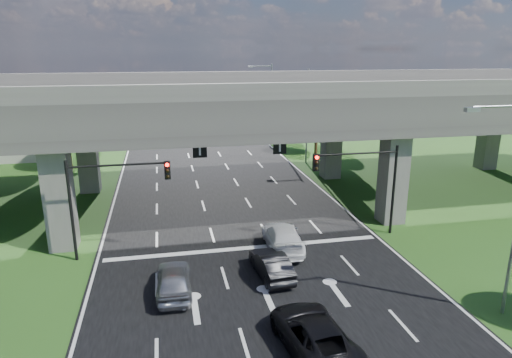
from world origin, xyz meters
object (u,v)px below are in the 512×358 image
object	(u,v)px
streetlight_beyond	(269,95)
car_dark	(271,265)
signal_left	(109,190)
signal_right	(364,175)
car_silver	(174,280)
car_trailing	(314,334)
car_white	(283,237)
streetlight_far	(304,109)

from	to	relation	value
streetlight_beyond	car_dark	distance (m)	41.72
signal_left	car_dark	size ratio (longest dim) A/B	1.46
signal_right	car_silver	distance (m)	13.75
streetlight_beyond	car_trailing	xyz separation A→B (m)	(-9.19, -46.85, -5.08)
streetlight_beyond	car_silver	bearing A→B (deg)	-109.60
streetlight_beyond	car_trailing	size ratio (longest dim) A/B	1.88
streetlight_beyond	car_white	distance (m)	38.16
signal_right	streetlight_beyond	bearing A→B (deg)	86.39
signal_left	car_silver	bearing A→B (deg)	-56.49
signal_left	streetlight_far	bearing A→B (deg)	48.22
car_silver	car_white	xyz separation A→B (m)	(6.75, 4.05, 0.02)
streetlight_beyond	car_silver	xyz separation A→B (m)	(-14.62, -41.05, -5.08)
car_dark	car_trailing	size ratio (longest dim) A/B	0.77
streetlight_far	car_silver	xyz separation A→B (m)	(-14.62, -25.05, -5.08)
signal_left	streetlight_beyond	xyz separation A→B (m)	(17.92, 36.06, 1.66)
signal_right	car_trailing	bearing A→B (deg)	-122.63
streetlight_beyond	car_white	bearing A→B (deg)	-102.00
signal_left	car_white	world-z (taller)	signal_left
car_white	signal_right	bearing A→B (deg)	-165.30
signal_right	signal_left	size ratio (longest dim) A/B	1.00
signal_left	streetlight_beyond	bearing A→B (deg)	63.57
car_white	car_trailing	xyz separation A→B (m)	(-1.32, -9.85, -0.02)
signal_left	car_dark	distance (m)	10.15
car_silver	car_dark	distance (m)	5.28
car_silver	car_trailing	size ratio (longest dim) A/B	0.82
streetlight_far	car_silver	size ratio (longest dim) A/B	2.30
streetlight_far	car_trailing	bearing A→B (deg)	-106.58
streetlight_far	streetlight_beyond	distance (m)	16.00
streetlight_far	car_white	size ratio (longest dim) A/B	1.92
car_trailing	streetlight_beyond	bearing A→B (deg)	-107.03
signal_right	car_silver	world-z (taller)	signal_right
signal_left	streetlight_far	xyz separation A→B (m)	(17.92, 20.06, 1.66)
streetlight_far	car_dark	xyz separation A→B (m)	(-9.39, -24.32, -5.14)
signal_right	car_dark	bearing A→B (deg)	-149.06
car_white	car_silver	bearing A→B (deg)	36.08
signal_left	signal_right	bearing A→B (deg)	0.00
signal_left	streetlight_beyond	world-z (taller)	streetlight_beyond
signal_left	car_dark	bearing A→B (deg)	-26.57
car_dark	car_white	world-z (taller)	car_white
signal_right	streetlight_beyond	distance (m)	36.17
streetlight_far	car_dark	distance (m)	26.57
signal_right	signal_left	xyz separation A→B (m)	(-15.65, 0.00, 0.00)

